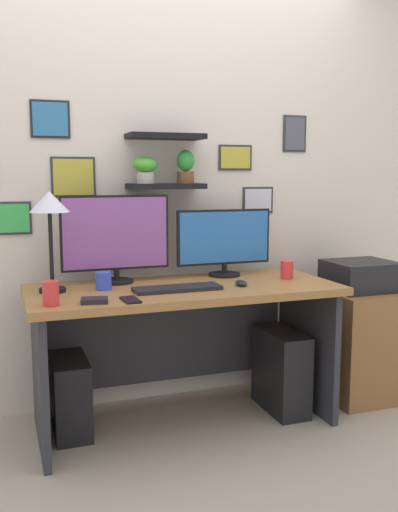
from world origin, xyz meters
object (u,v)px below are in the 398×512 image
object	(u,v)px
desk_lamp	(50,211)
printer	(361,275)
desk	(181,323)
coffee_mug	(104,281)
pen_cup	(287,270)
computer_tower_left	(70,395)
keyboard	(177,288)
cell_phone	(131,300)
monitor_left	(115,237)
scissors_tray	(95,300)
monitor_right	(224,241)
drawer_cabinet	(358,342)
computer_mouse	(241,283)
water_cup	(51,293)
computer_tower_right	(281,371)

from	to	relation	value
desk_lamp	printer	xyz separation A→B (m)	(1.77, -0.04, -0.42)
desk	coffee_mug	world-z (taller)	coffee_mug
pen_cup	computer_tower_left	size ratio (longest dim) A/B	0.25
keyboard	cell_phone	bearing A→B (deg)	-150.39
monitor_left	desk	bearing A→B (deg)	-27.70
scissors_tray	pen_cup	bearing A→B (deg)	12.66
monitor_right	drawer_cabinet	size ratio (longest dim) A/B	0.86
pen_cup	computer_tower_left	distance (m)	1.34
coffee_mug	printer	xyz separation A→B (m)	(1.52, -0.01, -0.06)
keyboard	monitor_right	bearing A→B (deg)	39.56
pen_cup	scissors_tray	bearing A→B (deg)	-167.34
printer	computer_mouse	bearing A→B (deg)	-170.73
desk_lamp	cell_phone	bearing A→B (deg)	-45.89
monitor_right	computer_mouse	world-z (taller)	monitor_right
monitor_right	water_cup	distance (m)	1.10
coffee_mug	water_cup	distance (m)	0.39
desk	printer	xyz separation A→B (m)	(1.11, -0.02, 0.19)
desk	drawer_cabinet	distance (m)	1.13
monitor_right	pen_cup	distance (m)	0.39
drawer_cabinet	computer_tower_right	xyz separation A→B (m)	(-0.54, -0.05, -0.10)
water_cup	pen_cup	bearing A→B (deg)	10.21
scissors_tray	keyboard	bearing A→B (deg)	18.38
computer_tower_left	computer_tower_right	bearing A→B (deg)	-6.10
keyboard	computer_tower_right	bearing A→B (deg)	7.60
computer_mouse	computer_tower_right	bearing A→B (deg)	16.78
monitor_left	coffee_mug	bearing A→B (deg)	-120.10
monitor_left	cell_phone	distance (m)	0.53
computer_mouse	cell_phone	bearing A→B (deg)	-166.12
desk_lamp	drawer_cabinet	bearing A→B (deg)	-1.21
computer_mouse	drawer_cabinet	bearing A→B (deg)	9.27
monitor_right	computer_mouse	size ratio (longest dim) A/B	6.18
desk_lamp	computer_tower_left	xyz separation A→B (m)	(0.07, 0.04, -0.95)
computer_tower_left	monitor_right	bearing A→B (deg)	6.54
keyboard	water_cup	distance (m)	0.64
keyboard	computer_tower_left	distance (m)	0.80
desk	cell_phone	distance (m)	0.51
coffee_mug	computer_tower_right	distance (m)	1.13
keyboard	computer_tower_left	world-z (taller)	keyboard
monitor_right	keyboard	distance (m)	0.52
keyboard	printer	bearing A→B (deg)	6.46
monitor_right	computer_tower_right	size ratio (longest dim) A/B	1.22
coffee_mug	desk_lamp	bearing A→B (deg)	173.01
computer_mouse	scissors_tray	size ratio (longest dim) A/B	0.75
monitor_right	computer_tower_right	bearing A→B (deg)	-41.22
desk_lamp	drawer_cabinet	distance (m)	1.95
desk_lamp	printer	size ratio (longest dim) A/B	1.30
cell_phone	pen_cup	size ratio (longest dim) A/B	1.40
computer_mouse	computer_tower_right	xyz separation A→B (m)	(0.29, 0.09, -0.54)
monitor_left	keyboard	xyz separation A→B (m)	(0.24, -0.31, -0.24)
cell_phone	pen_cup	world-z (taller)	pen_cup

